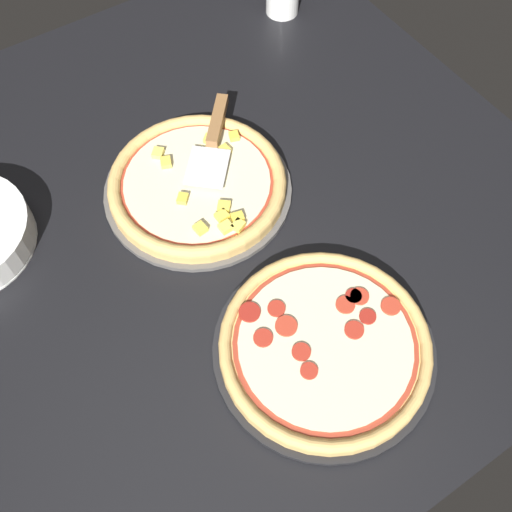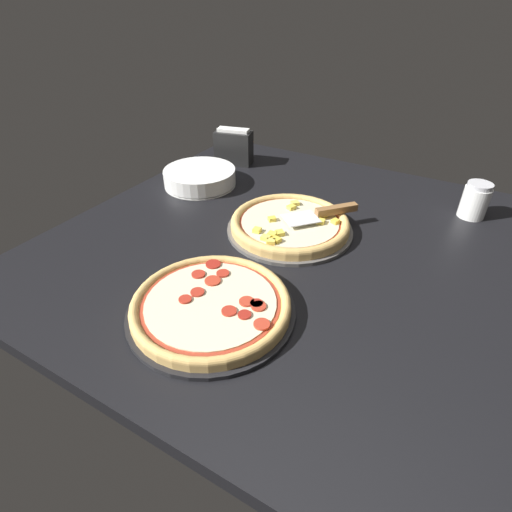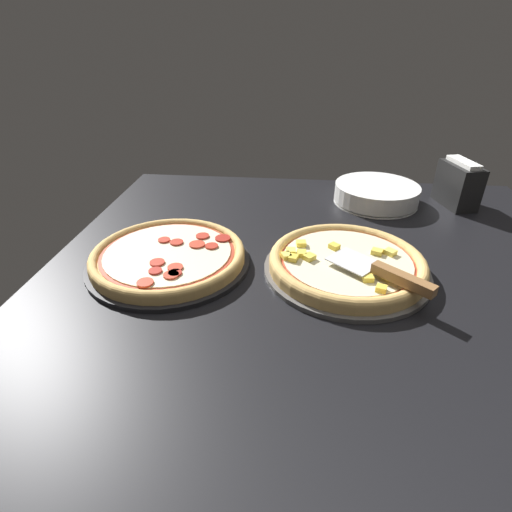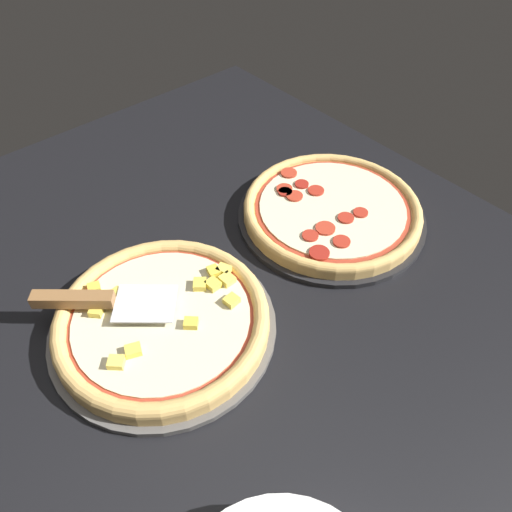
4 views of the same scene
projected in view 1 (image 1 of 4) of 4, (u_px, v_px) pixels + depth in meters
The scene contains 6 objects.
ground_plane at pixel (217, 207), 112.61cm from camera, with size 121.50×123.68×3.60cm, color black.
pizza_pan_front at pixel (198, 190), 111.87cm from camera, with size 35.04×35.04×1.00cm, color #565451.
pizza_front at pixel (197, 183), 110.14cm from camera, with size 32.94×32.94×3.29cm.
pizza_pan_back at pixel (324, 350), 95.34cm from camera, with size 35.62×35.62×1.00cm, color black.
pizza_back at pixel (325, 345), 93.72cm from camera, with size 33.49×33.49×2.75cm.
serving_spatula at pixel (215, 131), 113.38cm from camera, with size 17.83×19.33×2.00cm.
Camera 1 is at (30.12, 59.28, 89.83)cm, focal length 42.00 mm.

